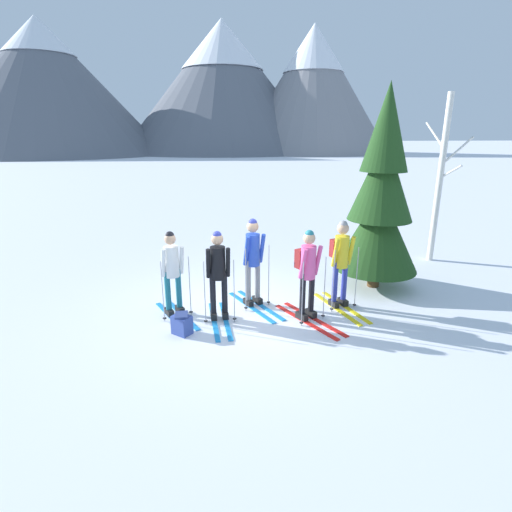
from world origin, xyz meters
TOP-DOWN VIEW (x-y plane):
  - ground_plane at (0.00, 0.00)m, footprint 400.00×400.00m
  - skier_in_white at (-1.39, 0.07)m, footprint 0.91×1.55m
  - skier_in_black at (-0.54, -0.24)m, footprint 0.61×1.65m
  - skier_in_blue at (0.19, 0.32)m, footprint 0.97×1.73m
  - skier_in_pink at (1.10, -0.46)m, footprint 1.03×1.72m
  - skier_in_yellow at (1.91, 0.01)m, footprint 0.70×1.69m
  - pine_tree_near at (3.10, 0.98)m, footprint 1.84×1.84m
  - birch_tree_tall at (5.55, 2.69)m, footprint 0.83×1.24m
  - backpack_on_snow_front at (-1.23, -0.74)m, footprint 0.40×0.39m
  - mountain_ridge_distant at (-3.47, 70.77)m, footprint 79.53×44.24m

SIDE VIEW (x-z plane):
  - ground_plane at x=0.00m, z-range 0.00..0.00m
  - backpack_on_snow_front at x=-1.23m, z-range 0.00..0.38m
  - skier_in_white at x=-1.39m, z-range 0.08..1.75m
  - skier_in_black at x=-0.54m, z-range 0.08..1.81m
  - skier_in_pink at x=1.10m, z-range 0.11..1.86m
  - skier_in_blue at x=0.19m, z-range 0.10..1.92m
  - skier_in_yellow at x=1.91m, z-range 0.12..1.92m
  - pine_tree_near at x=3.10m, z-range -0.19..4.25m
  - birch_tree_tall at x=5.55m, z-range 0.05..4.47m
  - mountain_ridge_distant at x=-3.47m, z-range -0.20..23.21m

